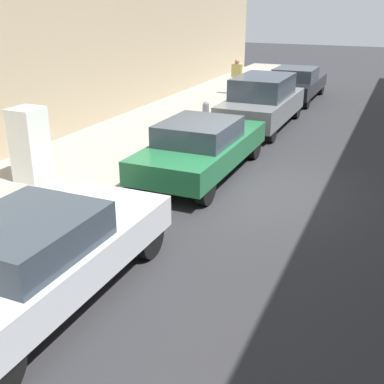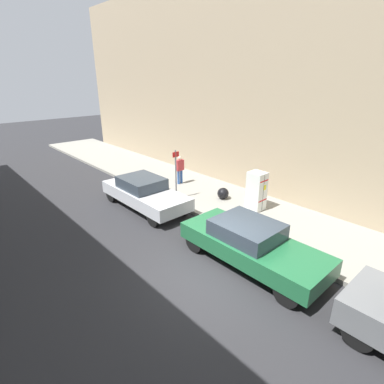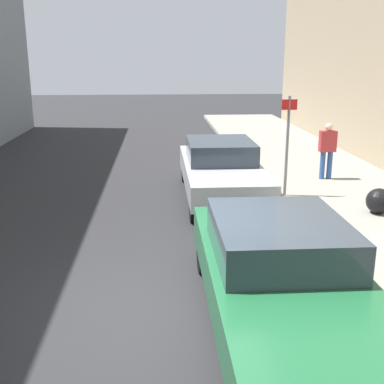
% 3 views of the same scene
% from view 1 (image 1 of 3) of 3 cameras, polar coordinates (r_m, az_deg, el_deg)
% --- Properties ---
extents(ground_plane, '(80.00, 80.00, 0.00)m').
position_cam_1_polar(ground_plane, '(11.38, 6.17, 0.51)').
color(ground_plane, '#28282B').
extents(sidewalk_slab, '(4.01, 44.00, 0.15)m').
position_cam_1_polar(sidewalk_slab, '(13.24, -12.20, 3.58)').
color(sidewalk_slab, gray).
rests_on(sidewalk_slab, ground).
extents(discarded_refrigerator, '(0.64, 0.72, 1.70)m').
position_cam_1_polar(discarded_refrigerator, '(11.77, -18.65, 5.37)').
color(discarded_refrigerator, silver).
rests_on(discarded_refrigerator, sidewalk_slab).
extents(manhole_cover, '(0.70, 0.70, 0.02)m').
position_cam_1_polar(manhole_cover, '(12.96, -6.19, 3.94)').
color(manhole_cover, '#47443F').
rests_on(manhole_cover, sidewalk_slab).
extents(fire_hydrant, '(0.22, 0.22, 0.77)m').
position_cam_1_polar(fire_hydrant, '(16.58, 1.63, 9.40)').
color(fire_hydrant, slate).
rests_on(fire_hydrant, sidewalk_slab).
extents(pedestrian_standing_near, '(0.44, 0.22, 1.54)m').
position_cam_1_polar(pedestrian_standing_near, '(22.10, 5.31, 13.70)').
color(pedestrian_standing_near, '#2D5193').
rests_on(pedestrian_standing_near, sidewalk_slab).
extents(parked_sedan_silver, '(1.82, 4.70, 1.41)m').
position_cam_1_polar(parked_sedan_silver, '(7.18, -17.71, -7.28)').
color(parked_sedan_silver, silver).
rests_on(parked_sedan_silver, ground).
extents(parked_sedan_green, '(1.87, 4.79, 1.42)m').
position_cam_1_polar(parked_sedan_green, '(11.94, 1.16, 5.46)').
color(parked_sedan_green, '#1E6038').
rests_on(parked_sedan_green, ground).
extents(parked_suv_gray, '(1.89, 4.75, 1.74)m').
position_cam_1_polar(parked_suv_gray, '(16.88, 8.33, 10.61)').
color(parked_suv_gray, slate).
rests_on(parked_suv_gray, ground).
extents(parked_sedan_dark, '(1.89, 4.64, 1.40)m').
position_cam_1_polar(parked_sedan_dark, '(22.04, 12.21, 12.52)').
color(parked_sedan_dark, black).
rests_on(parked_sedan_dark, ground).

